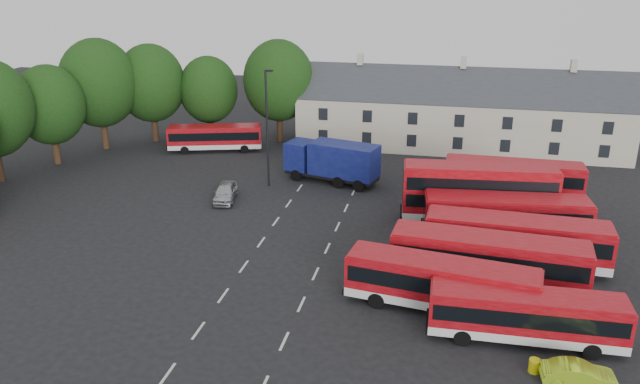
{
  "coord_description": "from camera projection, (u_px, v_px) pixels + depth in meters",
  "views": [
    {
      "loc": [
        12.96,
        -38.04,
        19.52
      ],
      "look_at": [
        3.28,
        7.55,
        2.2
      ],
      "focal_mm": 35.0,
      "sensor_mm": 36.0,
      "label": 1
    }
  ],
  "objects": [
    {
      "name": "bus_row_c",
      "position": [
        488.0,
        257.0,
        39.13
      ],
      "size": [
        12.28,
        3.77,
        3.42
      ],
      "rotation": [
        0.0,
        0.0,
        -0.08
      ],
      "color": "silver",
      "rests_on": "ground"
    },
    {
      "name": "treeline",
      "position": [
        114.0,
        95.0,
        63.67
      ],
      "size": [
        29.92,
        32.59,
        12.01
      ],
      "color": "black",
      "rests_on": "ground"
    },
    {
      "name": "silver_car",
      "position": [
        225.0,
        192.0,
        53.83
      ],
      "size": [
        2.54,
        4.63,
        1.49
      ],
      "primitive_type": "imported",
      "rotation": [
        0.0,
        0.0,
        0.19
      ],
      "color": "#B4B6BC",
      "rests_on": "ground"
    },
    {
      "name": "bus_row_b",
      "position": [
        441.0,
        281.0,
        36.5
      ],
      "size": [
        11.4,
        4.17,
        3.15
      ],
      "rotation": [
        0.0,
        0.0,
        -0.15
      ],
      "color": "silver",
      "rests_on": "ground"
    },
    {
      "name": "lime_car",
      "position": [
        579.0,
        374.0,
        30.38
      ],
      "size": [
        3.63,
        1.43,
        1.18
      ],
      "primitive_type": "imported",
      "rotation": [
        0.0,
        0.0,
        1.62
      ],
      "color": "#9FCC1F",
      "rests_on": "ground"
    },
    {
      "name": "bus_row_a",
      "position": [
        526.0,
        313.0,
        33.48
      ],
      "size": [
        10.34,
        2.56,
        2.91
      ],
      "rotation": [
        0.0,
        0.0,
        0.02
      ],
      "color": "silver",
      "rests_on": "ground"
    },
    {
      "name": "ground",
      "position": [
        253.0,
        254.0,
        44.2
      ],
      "size": [
        140.0,
        140.0,
        0.0
      ],
      "primitive_type": "plane",
      "color": "black",
      "rests_on": "ground"
    },
    {
      "name": "lane_markings",
      "position": [
        294.0,
        245.0,
        45.55
      ],
      "size": [
        5.15,
        33.8,
        0.01
      ],
      "color": "beige",
      "rests_on": "ground"
    },
    {
      "name": "bus_row_e",
      "position": [
        506.0,
        214.0,
        45.85
      ],
      "size": [
        12.1,
        3.89,
        3.36
      ],
      "rotation": [
        0.0,
        0.0,
        0.1
      ],
      "color": "silver",
      "rests_on": "ground"
    },
    {
      "name": "bus_dd_north",
      "position": [
        512.0,
        184.0,
        50.58
      ],
      "size": [
        10.85,
        2.7,
        4.43
      ],
      "rotation": [
        0.0,
        0.0,
        -0.02
      ],
      "color": "silver",
      "rests_on": "ground"
    },
    {
      "name": "grit_bin",
      "position": [
        534.0,
        366.0,
        31.41
      ],
      "size": [
        0.57,
        0.57,
        0.72
      ],
      "primitive_type": "cylinder",
      "color": "yellow",
      "rests_on": "ground"
    },
    {
      "name": "lamppost",
      "position": [
        267.0,
        126.0,
        55.6
      ],
      "size": [
        0.73,
        0.27,
        10.7
      ],
      "rotation": [
        0.0,
        0.0,
        0.01
      ],
      "color": "black",
      "rests_on": "ground"
    },
    {
      "name": "box_truck",
      "position": [
        333.0,
        160.0,
        57.8
      ],
      "size": [
        9.19,
        4.93,
        3.84
      ],
      "rotation": [
        0.0,
        0.0,
        -0.26
      ],
      "color": "black",
      "rests_on": "ground"
    },
    {
      "name": "bus_row_d",
      "position": [
        516.0,
        238.0,
        41.87
      ],
      "size": [
        12.14,
        3.32,
        3.4
      ],
      "rotation": [
        0.0,
        0.0,
        -0.05
      ],
      "color": "silver",
      "rests_on": "ground"
    },
    {
      "name": "bus_north",
      "position": [
        215.0,
        136.0,
        67.55
      ],
      "size": [
        10.22,
        4.97,
        2.82
      ],
      "rotation": [
        0.0,
        0.0,
        0.28
      ],
      "color": "silver",
      "rests_on": "ground"
    },
    {
      "name": "terrace_houses",
      "position": [
        459.0,
        114.0,
        67.64
      ],
      "size": [
        35.7,
        7.13,
        10.06
      ],
      "color": "beige",
      "rests_on": "ground"
    },
    {
      "name": "bus_dd_south",
      "position": [
        479.0,
        191.0,
        48.41
      ],
      "size": [
        11.89,
        3.74,
        4.79
      ],
      "rotation": [
        0.0,
        0.0,
        0.09
      ],
      "color": "silver",
      "rests_on": "ground"
    }
  ]
}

